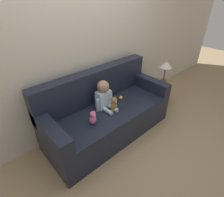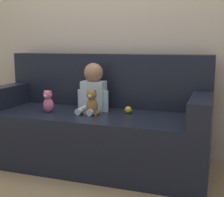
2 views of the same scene
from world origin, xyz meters
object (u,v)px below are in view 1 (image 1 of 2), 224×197
Objects in this scene: teddy_bear_brown at (114,104)px; plush_toy_side at (93,118)px; couch at (107,113)px; side_table at (164,74)px; toy_ball at (121,98)px; person_baby at (104,96)px.

teddy_bear_brown reaches higher than plush_toy_side.
side_table is at bearing -4.25° from couch.
toy_ball is (0.67, 0.18, -0.07)m from plush_toy_side.
person_baby is 0.36m from toy_ball.
couch is at bearing -2.53° from person_baby.
couch is 9.02× the size of teddy_bear_brown.
plush_toy_side is at bearing -151.16° from person_baby.
toy_ball is at bearing -1.82° from couch.
plush_toy_side is 1.70m from side_table.
toy_ball is 1.04m from side_table.
teddy_bear_brown is (0.01, -0.15, 0.23)m from couch.
teddy_bear_brown is 3.54× the size of toy_ball.
couch is 31.96× the size of toy_ball.
side_table reaches higher than toy_ball.
plush_toy_side is at bearing -165.08° from toy_ball.
couch is 1.35m from side_table.
person_baby is at bearing 178.09° from toy_ball.
teddy_bear_brown is at bearing -152.90° from toy_ball.
plush_toy_side is at bearing -154.05° from couch.
toy_ball is at bearing -1.91° from person_baby.
person_baby is at bearing 28.84° from plush_toy_side.
person_baby is 1.96× the size of teddy_bear_brown.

